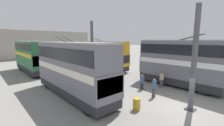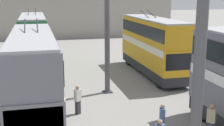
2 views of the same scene
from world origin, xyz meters
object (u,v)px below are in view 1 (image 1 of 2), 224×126
(person_aisle_foreground, at_px, (154,87))
(oil_drum, at_px, (137,104))
(person_by_right_row, at_px, (92,80))
(bus_right_near, at_px, (72,66))
(person_aisle_midway, at_px, (142,81))
(bus_right_far, at_px, (31,55))
(person_by_left_row, at_px, (162,79))
(bus_left_near, at_px, (179,60))
(bus_left_far, at_px, (102,53))

(person_aisle_foreground, bearing_deg, oil_drum, -78.33)
(person_aisle_foreground, xyz_separation_m, person_by_right_row, (5.91, 2.86, 0.02))
(bus_right_near, bearing_deg, person_aisle_midway, -117.84)
(bus_right_far, relative_size, person_by_left_row, 5.95)
(bus_right_near, bearing_deg, person_aisle_foreground, -135.57)
(bus_right_far, xyz_separation_m, person_aisle_foreground, (-19.57, -5.37, -1.98))
(bus_right_near, relative_size, person_aisle_midway, 6.80)
(bus_left_near, relative_size, person_by_right_row, 5.10)
(bus_right_near, height_order, person_aisle_midway, bus_right_near)
(bus_left_far, xyz_separation_m, person_aisle_midway, (-11.94, 4.04, -2.02))
(bus_right_far, relative_size, person_by_right_row, 6.03)
(bus_right_far, xyz_separation_m, person_by_right_row, (-13.66, -2.50, -1.96))
(person_aisle_foreground, height_order, oil_drum, person_aisle_foreground)
(person_aisle_foreground, height_order, person_by_left_row, person_by_left_row)
(bus_right_near, distance_m, person_by_right_row, 3.18)
(bus_right_near, xyz_separation_m, person_aisle_foreground, (-5.47, -5.37, -1.93))
(oil_drum, bearing_deg, person_aisle_midway, -57.65)
(bus_left_far, relative_size, bus_right_far, 1.03)
(bus_left_near, bearing_deg, bus_left_far, -0.00)
(bus_left_far, height_order, bus_right_far, bus_right_far)
(bus_left_near, distance_m, person_by_left_row, 2.92)
(person_aisle_midway, bearing_deg, bus_right_near, 166.82)
(person_aisle_midway, distance_m, person_by_right_row, 5.43)
(bus_left_far, bearing_deg, bus_left_near, 180.00)
(bus_left_far, height_order, bus_right_near, bus_right_near)
(bus_left_near, relative_size, oil_drum, 10.13)
(person_by_right_row, bearing_deg, person_aisle_foreground, 167.80)
(bus_right_near, distance_m, person_by_left_row, 9.83)
(bus_right_far, height_order, person_by_right_row, bus_right_far)
(bus_left_near, bearing_deg, oil_drum, 94.30)
(bus_right_near, bearing_deg, person_by_left_row, -117.15)
(person_by_right_row, relative_size, oil_drum, 1.99)
(person_by_left_row, bearing_deg, person_aisle_foreground, 154.43)
(bus_right_far, xyz_separation_m, person_by_left_row, (-18.49, -8.58, -1.95))
(bus_left_near, height_order, oil_drum, bus_left_near)
(bus_right_far, relative_size, person_aisle_midway, 6.62)
(bus_left_near, xyz_separation_m, bus_right_near, (5.41, 10.43, -0.13))
(bus_left_far, height_order, person_aisle_midway, bus_left_far)
(person_by_right_row, bearing_deg, bus_right_near, 61.74)
(bus_left_far, xyz_separation_m, bus_right_far, (5.52, 10.43, 0.04))
(bus_right_far, bearing_deg, bus_right_near, 180.00)
(bus_right_far, bearing_deg, bus_left_far, -117.90)
(person_aisle_foreground, bearing_deg, bus_left_near, 92.49)
(bus_right_near, height_order, person_by_right_row, bus_right_near)
(bus_left_near, xyz_separation_m, bus_right_far, (19.50, 10.43, -0.08))
(bus_left_near, relative_size, bus_left_far, 0.82)
(person_aisle_foreground, bearing_deg, bus_left_far, 161.96)
(bus_left_near, xyz_separation_m, bus_left_far, (13.98, -0.00, -0.11))
(bus_left_near, distance_m, bus_right_far, 22.12)
(bus_right_near, bearing_deg, person_by_right_row, -80.20)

